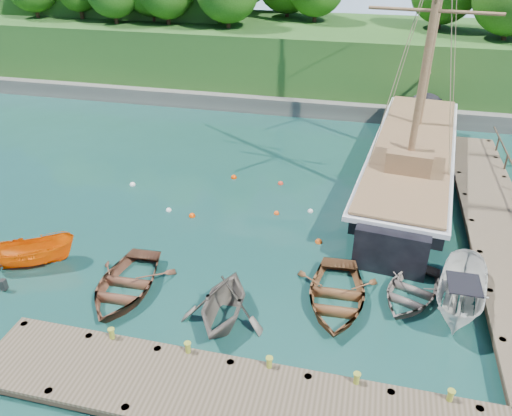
# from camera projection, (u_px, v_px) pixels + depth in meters

# --- Properties ---
(ground) EXTENTS (160.00, 160.00, 0.00)m
(ground) POSITION_uv_depth(u_px,v_px,m) (249.00, 283.00, 22.43)
(ground) COLOR #10332C
(ground) RESTS_ON ground
(dock_near) EXTENTS (20.00, 3.20, 1.10)m
(dock_near) POSITION_uv_depth(u_px,v_px,m) (260.00, 403.00, 16.34)
(dock_near) COLOR #4A3E2D
(dock_near) RESTS_ON ground
(dock_east) EXTENTS (3.20, 24.00, 1.10)m
(dock_east) POSITION_uv_depth(u_px,v_px,m) (498.00, 226.00, 25.79)
(dock_east) COLOR #4A3E2D
(dock_east) RESTS_ON ground
(bollard_0) EXTENTS (0.26, 0.26, 0.45)m
(bollard_0) POSITION_uv_depth(u_px,v_px,m) (115.00, 349.00, 18.94)
(bollard_0) COLOR olive
(bollard_0) RESTS_ON ground
(bollard_1) EXTENTS (0.26, 0.26, 0.45)m
(bollard_1) POSITION_uv_depth(u_px,v_px,m) (189.00, 364.00, 18.34)
(bollard_1) COLOR olive
(bollard_1) RESTS_ON ground
(bollard_2) EXTENTS (0.26, 0.26, 0.45)m
(bollard_2) POSITION_uv_depth(u_px,v_px,m) (269.00, 379.00, 17.74)
(bollard_2) COLOR olive
(bollard_2) RESTS_ON ground
(bollard_3) EXTENTS (0.26, 0.26, 0.45)m
(bollard_3) POSITION_uv_depth(u_px,v_px,m) (354.00, 395.00, 17.13)
(bollard_3) COLOR olive
(bollard_3) RESTS_ON ground
(bollard_4) EXTENTS (0.26, 0.26, 0.45)m
(bollard_4) POSITION_uv_depth(u_px,v_px,m) (446.00, 412.00, 16.53)
(bollard_4) COLOR olive
(bollard_4) RESTS_ON ground
(rowboat_0) EXTENTS (3.76, 5.13, 1.03)m
(rowboat_0) POSITION_uv_depth(u_px,v_px,m) (126.00, 291.00, 21.91)
(rowboat_0) COLOR brown
(rowboat_0) RESTS_ON ground
(rowboat_1) EXTENTS (3.53, 4.07, 2.11)m
(rowboat_1) POSITION_uv_depth(u_px,v_px,m) (224.00, 320.00, 20.34)
(rowboat_1) COLOR #655E54
(rowboat_1) RESTS_ON ground
(rowboat_2) EXTENTS (3.87, 5.25, 1.05)m
(rowboat_2) POSITION_uv_depth(u_px,v_px,m) (335.00, 303.00, 21.25)
(rowboat_2) COLOR brown
(rowboat_2) RESTS_ON ground
(rowboat_3) EXTENTS (4.34, 5.03, 0.87)m
(rowboat_3) POSITION_uv_depth(u_px,v_px,m) (410.00, 297.00, 21.60)
(rowboat_3) COLOR #665C56
(rowboat_3) RESTS_ON ground
(motorboat_orange) EXTENTS (4.27, 3.12, 1.55)m
(motorboat_orange) POSITION_uv_depth(u_px,v_px,m) (35.00, 265.00, 23.60)
(motorboat_orange) COLOR #EC5D02
(motorboat_orange) RESTS_ON ground
(cabin_boat_white) EXTENTS (2.92, 5.35, 1.95)m
(cabin_boat_white) POSITION_uv_depth(u_px,v_px,m) (457.00, 311.00, 20.82)
(cabin_boat_white) COLOR silver
(cabin_boat_white) RESTS_ON ground
(schooner) EXTENTS (6.94, 26.48, 19.24)m
(schooner) POSITION_uv_depth(u_px,v_px,m) (410.00, 166.00, 30.56)
(schooner) COLOR black
(schooner) RESTS_ON ground
(mooring_buoy_0) EXTENTS (0.31, 0.31, 0.31)m
(mooring_buoy_0) POSITION_uv_depth(u_px,v_px,m) (169.00, 211.00, 28.00)
(mooring_buoy_0) COLOR white
(mooring_buoy_0) RESTS_ON ground
(mooring_buoy_1) EXTENTS (0.36, 0.36, 0.36)m
(mooring_buoy_1) POSITION_uv_depth(u_px,v_px,m) (192.00, 216.00, 27.45)
(mooring_buoy_1) COLOR #F74300
(mooring_buoy_1) RESTS_ON ground
(mooring_buoy_2) EXTENTS (0.31, 0.31, 0.31)m
(mooring_buoy_2) POSITION_uv_depth(u_px,v_px,m) (276.00, 214.00, 27.69)
(mooring_buoy_2) COLOR #EB4C12
(mooring_buoy_2) RESTS_ON ground
(mooring_buoy_3) EXTENTS (0.32, 0.32, 0.32)m
(mooring_buoy_3) POSITION_uv_depth(u_px,v_px,m) (310.00, 212.00, 27.89)
(mooring_buoy_3) COLOR silver
(mooring_buoy_3) RESTS_ON ground
(mooring_buoy_4) EXTENTS (0.37, 0.37, 0.37)m
(mooring_buoy_4) POSITION_uv_depth(u_px,v_px,m) (234.00, 178.00, 31.55)
(mooring_buoy_4) COLOR #E73C01
(mooring_buoy_4) RESTS_ON ground
(mooring_buoy_5) EXTENTS (0.33, 0.33, 0.33)m
(mooring_buoy_5) POSITION_uv_depth(u_px,v_px,m) (281.00, 184.00, 30.82)
(mooring_buoy_5) COLOR red
(mooring_buoy_5) RESTS_ON ground
(mooring_buoy_6) EXTENTS (0.36, 0.36, 0.36)m
(mooring_buoy_6) POSITION_uv_depth(u_px,v_px,m) (133.00, 185.00, 30.69)
(mooring_buoy_6) COLOR white
(mooring_buoy_6) RESTS_ON ground
(mooring_buoy_7) EXTENTS (0.36, 0.36, 0.36)m
(mooring_buoy_7) POSITION_uv_depth(u_px,v_px,m) (319.00, 242.00, 25.24)
(mooring_buoy_7) COLOR orange
(mooring_buoy_7) RESTS_ON ground
(headland) EXTENTS (51.00, 19.31, 12.90)m
(headland) POSITION_uv_depth(u_px,v_px,m) (199.00, 22.00, 48.66)
(headland) COLOR #474744
(headland) RESTS_ON ground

